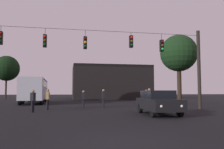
% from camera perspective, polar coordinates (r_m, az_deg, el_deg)
% --- Properties ---
extents(ground_plane, '(168.00, 168.00, 0.00)m').
position_cam_1_polar(ground_plane, '(30.93, -8.11, -6.86)').
color(ground_plane, black).
rests_on(ground_plane, ground).
extents(overhead_signal_span, '(18.94, 0.44, 6.59)m').
position_cam_1_polar(overhead_signal_span, '(17.85, -6.05, 3.91)').
color(overhead_signal_span, black).
rests_on(overhead_signal_span, ground).
extents(city_bus, '(2.94, 11.09, 3.00)m').
position_cam_1_polar(city_bus, '(30.90, -18.41, -3.23)').
color(city_bus, '#B7BCC6').
rests_on(city_bus, ground).
extents(car_near_right, '(1.99, 4.40, 1.52)m').
position_cam_1_polar(car_near_right, '(15.04, 11.24, -6.63)').
color(car_near_right, black).
rests_on(car_near_right, ground).
extents(pedestrian_crossing_left, '(0.30, 0.40, 1.66)m').
position_cam_1_polar(pedestrian_crossing_left, '(19.53, -15.54, -5.57)').
color(pedestrian_crossing_left, black).
rests_on(pedestrian_crossing_left, ground).
extents(pedestrian_crossing_center, '(0.35, 0.42, 1.59)m').
position_cam_1_polar(pedestrian_crossing_center, '(17.33, -18.87, -5.84)').
color(pedestrian_crossing_center, black).
rests_on(pedestrian_crossing_center, ground).
extents(pedestrian_crossing_right, '(0.25, 0.37, 1.60)m').
position_cam_1_polar(pedestrian_crossing_right, '(18.88, 8.42, -5.84)').
color(pedestrian_crossing_right, black).
rests_on(pedestrian_crossing_right, ground).
extents(pedestrian_near_bus, '(0.35, 0.42, 1.73)m').
position_cam_1_polar(pedestrian_near_bus, '(20.62, 9.17, -5.45)').
color(pedestrian_near_bus, black).
rests_on(pedestrian_near_bus, ground).
extents(pedestrian_trailing, '(0.24, 0.36, 1.55)m').
position_cam_1_polar(pedestrian_trailing, '(20.72, -7.02, -5.80)').
color(pedestrian_trailing, black).
rests_on(pedestrian_trailing, ground).
extents(pedestrian_far_side, '(0.25, 0.36, 1.66)m').
position_cam_1_polar(pedestrian_far_side, '(21.29, -2.12, -5.59)').
color(pedestrian_far_side, black).
rests_on(pedestrian_far_side, ground).
extents(corner_building, '(14.58, 10.19, 6.36)m').
position_cam_1_polar(corner_building, '(46.05, -0.49, -2.06)').
color(corner_building, black).
rests_on(corner_building, ground).
extents(tree_left_silhouette, '(4.78, 4.78, 8.23)m').
position_cam_1_polar(tree_left_silhouette, '(48.26, -24.49, 1.37)').
color(tree_left_silhouette, '#2D2116').
rests_on(tree_left_silhouette, ground).
extents(tree_right_far, '(4.50, 4.50, 8.39)m').
position_cam_1_polar(tree_right_far, '(29.59, 16.07, 4.98)').
color(tree_right_far, '#2D2116').
rests_on(tree_right_far, ground).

